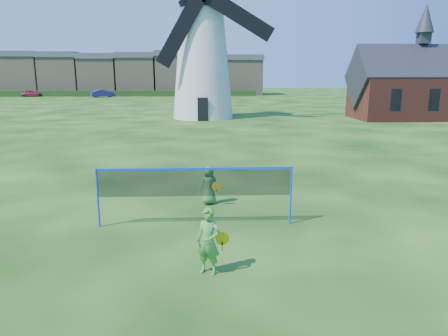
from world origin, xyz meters
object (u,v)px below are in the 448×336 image
car_left (31,93)px  car_right (103,93)px  player_girl (209,241)px  chapel (419,88)px  windmill (202,54)px  player_boy (209,185)px  badminton_net (195,183)px

car_left → car_right: size_ratio=0.83×
player_girl → chapel: bearing=81.8°
windmill → car_left: bearing=128.7°
player_boy → car_left: bearing=-83.7°
player_girl → player_boy: (0.06, 4.57, -0.09)m
car_left → chapel: bearing=-130.8°
chapel → player_girl: bearing=-123.2°
player_boy → car_right: (-17.36, 60.54, 0.07)m
player_boy → car_right: size_ratio=0.30×
player_boy → car_left: (-30.43, 63.32, -0.03)m
player_boy → car_right: bearing=-93.4°
windmill → player_girl: 30.63m
windmill → player_boy: size_ratio=13.91×
player_boy → car_right: car_right is taller
windmill → car_left: size_ratio=4.95×
windmill → badminton_net: size_ratio=3.24×
chapel → car_right: size_ratio=2.89×
windmill → badminton_net: (-0.12, -27.49, -4.50)m
badminton_net → car_left: 71.76m
chapel → car_left: bearing=141.4°
chapel → player_boy: size_ratio=9.74×
chapel → car_left: 62.89m
player_boy → car_right: 62.98m
chapel → car_right: (-36.02, 36.46, -2.07)m
car_left → car_right: car_right is taller
chapel → badminton_net: bearing=-126.3°
player_girl → windmill: bearing=115.4°
car_left → player_girl: bearing=-158.1°
player_girl → car_right: size_ratio=0.34×
chapel → windmill: bearing=175.3°
player_girl → badminton_net: bearing=121.6°
chapel → player_boy: chapel is taller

